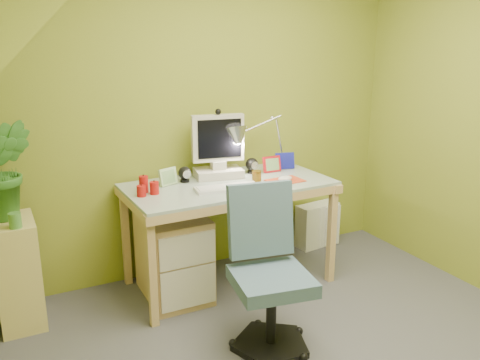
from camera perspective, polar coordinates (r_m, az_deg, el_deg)
name	(u,v)px	position (r m, az deg, el deg)	size (l,w,h in m)	color
wall_back	(204,115)	(3.83, -4.07, 7.26)	(3.20, 0.01, 2.40)	olive
slope_ceiling	(115,13)	(1.95, -13.84, 17.72)	(1.10, 3.20, 1.10)	white
desk	(229,234)	(3.72, -1.23, -6.03)	(1.44, 0.72, 0.77)	tan
monitor	(218,139)	(3.68, -2.50, 4.63)	(0.41, 0.24, 0.57)	beige
speaker_left	(185,174)	(3.62, -6.23, 0.63)	(0.09, 0.09, 0.11)	black
speaker_right	(252,166)	(3.83, 1.35, 1.63)	(0.10, 0.10, 0.12)	black
keyboard	(227,188)	(3.43, -1.47, -0.89)	(0.44, 0.14, 0.02)	silver
mousepad	(285,181)	(3.65, 5.09, -0.06)	(0.25, 0.18, 0.01)	#C5421E
mouse	(285,179)	(3.64, 5.09, 0.17)	(0.11, 0.07, 0.04)	white
amber_tumbler	(257,177)	(3.59, 1.88, 0.38)	(0.07, 0.07, 0.08)	#8E6114
candle_cluster	(145,186)	(3.38, -10.57, -0.64)	(0.15, 0.13, 0.11)	#AA120F
photo_frame_red	(272,164)	(3.87, 3.59, 1.79)	(0.14, 0.02, 0.12)	#B11219
photo_frame_blue	(285,161)	(3.97, 5.05, 2.16)	(0.15, 0.02, 0.13)	navy
photo_frame_green	(168,177)	(3.55, -8.08, 0.38)	(0.14, 0.02, 0.12)	#A5C98A
desk_lamp	(272,130)	(3.88, 3.60, 5.59)	(0.58, 0.25, 0.62)	#B8B8BD
side_ledge	(18,272)	(3.52, -23.70, -9.47)	(0.26, 0.40, 0.69)	tan
potted_plant	(4,170)	(3.36, -24.98, 1.03)	(0.34, 0.27, 0.61)	#316B23
green_cup	(15,220)	(3.23, -23.94, -4.18)	(0.07, 0.07, 0.09)	#4C8939
task_chair	(272,280)	(2.94, 3.59, -11.11)	(0.49, 0.49, 0.88)	#435C6E
radiator	(317,225)	(4.48, 8.66, -4.99)	(0.38, 0.15, 0.38)	silver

